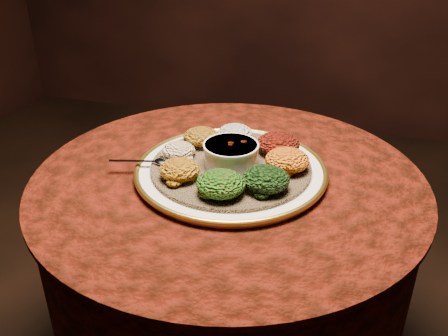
# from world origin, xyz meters

# --- Properties ---
(table) EXTENTS (0.96, 0.96, 0.73)m
(table) POSITION_xyz_m (0.00, 0.00, 0.55)
(table) COLOR black
(table) RESTS_ON ground
(platter) EXTENTS (0.47, 0.47, 0.02)m
(platter) POSITION_xyz_m (0.00, 0.01, 0.75)
(platter) COLOR silver
(platter) RESTS_ON table
(injera) EXTENTS (0.50, 0.50, 0.01)m
(injera) POSITION_xyz_m (0.00, 0.01, 0.76)
(injera) COLOR olive
(injera) RESTS_ON platter
(stew_bowl) EXTENTS (0.13, 0.13, 0.06)m
(stew_bowl) POSITION_xyz_m (0.00, 0.01, 0.79)
(stew_bowl) COLOR silver
(stew_bowl) RESTS_ON injera
(spoon) EXTENTS (0.15, 0.05, 0.01)m
(spoon) POSITION_xyz_m (-0.17, -0.03, 0.77)
(spoon) COLOR silver
(spoon) RESTS_ON injera
(portion_ayib) EXTENTS (0.09, 0.09, 0.04)m
(portion_ayib) POSITION_xyz_m (-0.02, 0.14, 0.78)
(portion_ayib) COLOR beige
(portion_ayib) RESTS_ON injera
(portion_kitfo) EXTENTS (0.11, 0.10, 0.05)m
(portion_kitfo) POSITION_xyz_m (0.10, 0.10, 0.79)
(portion_kitfo) COLOR black
(portion_kitfo) RESTS_ON injera
(portion_tikil) EXTENTS (0.10, 0.10, 0.05)m
(portion_tikil) POSITION_xyz_m (0.14, 0.03, 0.79)
(portion_tikil) COLOR #C37F10
(portion_tikil) RESTS_ON injera
(portion_gomen) EXTENTS (0.11, 0.10, 0.05)m
(portion_gomen) POSITION_xyz_m (0.11, -0.08, 0.79)
(portion_gomen) COLOR black
(portion_gomen) RESTS_ON injera
(portion_mixveg) EXTENTS (0.11, 0.10, 0.05)m
(portion_mixveg) POSITION_xyz_m (0.02, -0.12, 0.79)
(portion_mixveg) COLOR #AB2F0B
(portion_mixveg) RESTS_ON injera
(portion_kik) EXTENTS (0.09, 0.09, 0.05)m
(portion_kik) POSITION_xyz_m (-0.09, -0.08, 0.78)
(portion_kik) COLOR #A5680E
(portion_kik) RESTS_ON injera
(portion_timatim) EXTENTS (0.08, 0.08, 0.04)m
(portion_timatim) POSITION_xyz_m (-0.13, 0.01, 0.78)
(portion_timatim) COLOR maroon
(portion_timatim) RESTS_ON injera
(portion_shiro) EXTENTS (0.09, 0.09, 0.04)m
(portion_shiro) POSITION_xyz_m (-0.10, 0.10, 0.78)
(portion_shiro) COLOR #8D5111
(portion_shiro) RESTS_ON injera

